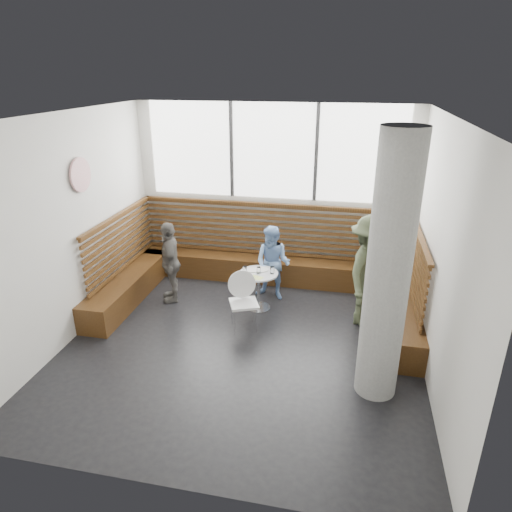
% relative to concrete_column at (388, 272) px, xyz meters
% --- Properties ---
extents(room, '(5.00, 5.00, 3.20)m').
position_rel_concrete_column_xyz_m(room, '(-1.85, 0.60, 0.00)').
color(room, silver).
rests_on(room, ground).
extents(booth, '(5.00, 2.50, 1.44)m').
position_rel_concrete_column_xyz_m(booth, '(-1.85, 2.37, -1.19)').
color(booth, '#3D250F').
rests_on(booth, ground).
extents(concrete_column, '(0.50, 0.50, 3.20)m').
position_rel_concrete_column_xyz_m(concrete_column, '(0.00, 0.00, 0.00)').
color(concrete_column, gray).
rests_on(concrete_column, ground).
extents(wall_art, '(0.03, 0.50, 0.50)m').
position_rel_concrete_column_xyz_m(wall_art, '(-4.31, 1.00, 0.70)').
color(wall_art, white).
rests_on(wall_art, room).
extents(cafe_table, '(0.63, 0.63, 0.65)m').
position_rel_concrete_column_xyz_m(cafe_table, '(-1.83, 1.74, -1.13)').
color(cafe_table, silver).
rests_on(cafe_table, ground).
extents(cafe_chair, '(0.43, 0.42, 0.89)m').
position_rel_concrete_column_xyz_m(cafe_chair, '(-1.92, 1.12, -1.08)').
color(cafe_chair, white).
rests_on(cafe_chair, ground).
extents(adult_man, '(0.97, 1.29, 1.77)m').
position_rel_concrete_column_xyz_m(adult_man, '(-0.11, 1.63, -0.72)').
color(adult_man, '#414A31').
rests_on(adult_man, ground).
extents(child_back, '(0.72, 0.61, 1.30)m').
position_rel_concrete_column_xyz_m(child_back, '(-1.68, 2.18, -0.95)').
color(child_back, '#81A8DF').
rests_on(child_back, ground).
extents(child_left, '(0.62, 0.89, 1.40)m').
position_rel_concrete_column_xyz_m(child_left, '(-3.36, 1.76, -0.90)').
color(child_left, '#605D57').
rests_on(child_left, ground).
extents(plate_near, '(0.21, 0.21, 0.01)m').
position_rel_concrete_column_xyz_m(plate_near, '(-1.96, 1.82, -0.94)').
color(plate_near, white).
rests_on(plate_near, cafe_table).
extents(plate_far, '(0.20, 0.20, 0.01)m').
position_rel_concrete_column_xyz_m(plate_far, '(-1.80, 1.86, -0.94)').
color(plate_far, white).
rests_on(plate_far, cafe_table).
extents(glass_left, '(0.07, 0.07, 0.11)m').
position_rel_concrete_column_xyz_m(glass_left, '(-2.06, 1.70, -0.90)').
color(glass_left, white).
rests_on(glass_left, cafe_table).
extents(glass_mid, '(0.07, 0.07, 0.10)m').
position_rel_concrete_column_xyz_m(glass_mid, '(-1.83, 1.73, -0.90)').
color(glass_mid, white).
rests_on(glass_mid, cafe_table).
extents(glass_right, '(0.07, 0.07, 0.11)m').
position_rel_concrete_column_xyz_m(glass_right, '(-1.62, 1.77, -0.89)').
color(glass_right, white).
rests_on(glass_right, cafe_table).
extents(menu_card, '(0.23, 0.19, 0.00)m').
position_rel_concrete_column_xyz_m(menu_card, '(-1.83, 1.55, -0.95)').
color(menu_card, '#A5C64C').
rests_on(menu_card, cafe_table).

